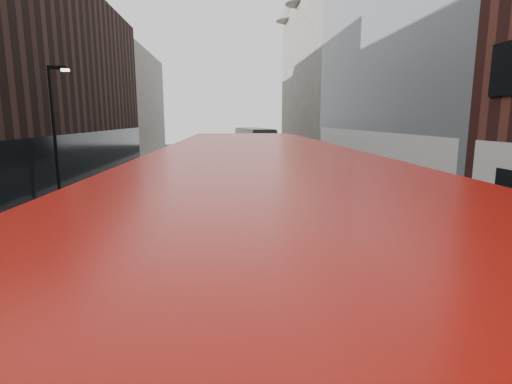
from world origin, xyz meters
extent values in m
cube|color=slate|center=(7.50, 25.00, 0.07)|extent=(3.00, 80.00, 0.15)
cube|color=slate|center=(-8.00, 25.00, 0.07)|extent=(2.00, 80.00, 0.15)
cube|color=gray|center=(11.50, 21.00, 10.00)|extent=(5.00, 22.00, 20.00)
cube|color=silver|center=(9.15, 21.00, 1.90)|extent=(0.35, 21.00, 3.80)
cube|color=slate|center=(11.50, 44.00, 9.00)|extent=(5.00, 24.00, 18.00)
cone|color=slate|center=(9.50, 52.00, 19.50)|extent=(4.00, 4.00, 3.00)
cube|color=black|center=(-11.50, 30.00, 7.00)|extent=(5.00, 24.00, 14.00)
cube|color=slate|center=(-11.50, 52.00, 6.50)|extent=(5.00, 20.00, 13.00)
cylinder|color=black|center=(-8.30, 18.00, 3.65)|extent=(0.16, 0.16, 7.00)
cube|color=black|center=(-7.90, 18.00, 7.05)|extent=(0.90, 0.15, 0.18)
cube|color=#FFF2CC|center=(-7.50, 18.00, 6.93)|extent=(0.35, 0.22, 0.12)
cube|color=#B4130B|center=(0.80, 1.29, 2.22)|extent=(2.57, 10.23, 3.70)
cube|color=black|center=(0.80, 1.29, 1.62)|extent=(2.69, 10.28, 1.02)
cube|color=black|center=(0.80, 1.29, 3.19)|extent=(2.69, 10.28, 1.02)
cube|color=black|center=(0.93, 6.41, 1.76)|extent=(1.97, 0.13, 1.29)
cube|color=#B4130B|center=(0.80, 1.29, 4.10)|extent=(2.46, 9.82, 0.12)
cylinder|color=black|center=(-0.12, 4.57, 0.46)|extent=(0.30, 0.93, 0.92)
cylinder|color=black|center=(1.89, 4.52, 0.46)|extent=(0.30, 0.93, 0.92)
cube|color=black|center=(3.73, 40.71, 1.91)|extent=(3.83, 11.00, 3.04)
cube|color=black|center=(3.73, 40.71, 1.71)|extent=(3.96, 11.06, 1.08)
cube|color=black|center=(4.43, 35.34, 1.86)|extent=(2.07, 0.35, 1.37)
cube|color=black|center=(3.02, 46.08, 1.86)|extent=(2.07, 0.35, 1.37)
cube|color=black|center=(3.73, 40.71, 3.46)|extent=(3.68, 10.56, 0.12)
cylinder|color=black|center=(2.21, 43.99, 0.49)|extent=(0.42, 1.01, 0.98)
cylinder|color=black|center=(4.34, 44.27, 0.49)|extent=(0.42, 1.01, 0.98)
cylinder|color=black|center=(3.11, 37.16, 0.49)|extent=(0.42, 1.01, 0.98)
cylinder|color=black|center=(5.24, 37.44, 0.49)|extent=(0.42, 1.01, 0.98)
imported|color=black|center=(0.50, 15.77, 0.77)|extent=(2.19, 4.63, 1.53)
imported|color=gray|center=(2.58, 22.56, 0.74)|extent=(1.96, 4.59, 1.47)
imported|color=black|center=(4.15, 24.00, 0.64)|extent=(2.03, 4.52, 1.29)
camera|label=1|loc=(0.42, -3.53, 4.50)|focal=28.00mm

